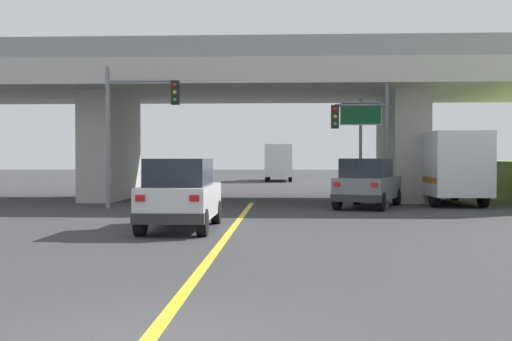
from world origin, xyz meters
The scene contains 10 objects.
ground centered at (0.00, 24.48, 0.00)m, with size 160.00×160.00×0.00m, color #353538.
overpass_bridge centered at (0.00, 24.48, 5.04)m, with size 31.38×9.87×7.15m.
lane_divider_stripe centered at (0.00, 11.01, 0.00)m, with size 0.20×22.03×0.01m, color yellow.
suv_lead centered at (-1.44, 11.11, 1.01)m, with size 1.89×4.37×2.02m.
suv_crossing centered at (4.90, 19.53, 1.01)m, with size 3.37×4.99×2.02m.
box_truck centered at (8.71, 21.79, 1.64)m, with size 2.33×6.66×3.14m.
traffic_signal_nearside centered at (4.88, 19.57, 3.10)m, with size 2.36×0.36×5.09m.
traffic_signal_farside centered at (-4.70, 18.64, 3.68)m, with size 3.01×0.36×5.76m.
highway_sign centered at (4.90, 21.99, 3.53)m, with size 1.87×0.17×4.72m.
semi_truck_distant centered at (0.91, 49.74, 1.68)m, with size 2.33×7.54×3.21m.
Camera 1 is at (1.54, -6.75, 2.04)m, focal length 44.59 mm.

